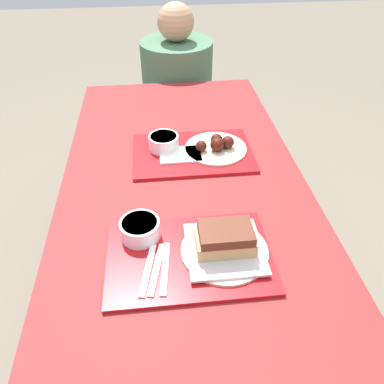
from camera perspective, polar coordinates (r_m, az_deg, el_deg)
ground_plane at (r=1.77m, az=-0.51°, el=-20.82°), size 12.00×12.00×0.00m
picnic_table at (r=1.24m, az=-0.69°, el=-4.98°), size 0.82×1.90×0.76m
picnic_bench_far at (r=2.37m, az=-3.46°, el=9.27°), size 0.78×0.28×0.43m
tray_near at (r=1.01m, az=-0.39°, el=-9.83°), size 0.44×0.30×0.01m
tray_far at (r=1.40m, az=0.10°, el=5.97°), size 0.44×0.30×0.01m
bowl_coleslaw_near at (r=1.05m, az=-7.92°, el=-5.50°), size 0.11×0.11×0.05m
brisket_sandwich_plate at (r=1.00m, az=5.05°, el=-7.83°), size 0.23×0.23×0.09m
plastic_fork_near at (r=0.98m, az=-5.43°, el=-11.57°), size 0.05×0.17×0.00m
plastic_knife_near at (r=0.98m, az=-4.12°, el=-11.48°), size 0.04×0.17×0.00m
plastic_spoon_near at (r=0.98m, az=-6.74°, el=-11.65°), size 0.05×0.17×0.00m
condiment_packet at (r=1.05m, az=0.24°, el=-6.71°), size 0.04×0.03×0.01m
bowl_coleslaw_far at (r=1.40m, az=-4.34°, el=7.70°), size 0.11×0.11×0.05m
wings_plate_far at (r=1.40m, az=3.72°, el=7.03°), size 0.23×0.23×0.06m
napkin_far at (r=1.37m, az=-1.61°, el=5.71°), size 0.15×0.10×0.01m
person_seated_across at (r=2.22m, az=-2.28°, el=16.87°), size 0.39×0.39×0.67m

